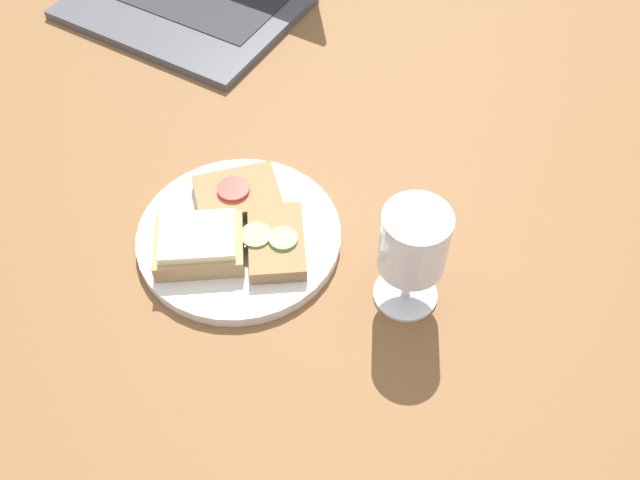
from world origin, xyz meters
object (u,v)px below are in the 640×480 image
(sandwich_with_tomato, at_px, (237,195))
(sandwich_with_cucumber, at_px, (276,242))
(wine_glass, at_px, (413,246))
(sandwich_with_cheese, at_px, (199,244))
(plate, at_px, (239,236))

(sandwich_with_tomato, bearing_deg, sandwich_with_cucumber, -24.90)
(sandwich_with_tomato, relative_size, wine_glass, 0.90)
(sandwich_with_cheese, bearing_deg, sandwich_with_tomato, 95.28)
(sandwich_with_cheese, height_order, sandwich_with_cucumber, sandwich_with_cheese)
(wine_glass, bearing_deg, sandwich_with_cucumber, -170.77)
(sandwich_with_tomato, bearing_deg, wine_glass, -2.88)
(sandwich_with_tomato, distance_m, wine_glass, 0.24)
(sandwich_with_cucumber, xyz_separation_m, wine_glass, (0.15, 0.02, 0.07))
(sandwich_with_cheese, distance_m, sandwich_with_cucumber, 0.09)
(sandwich_with_cheese, xyz_separation_m, sandwich_with_tomato, (-0.01, 0.09, -0.01))
(sandwich_with_cheese, height_order, sandwich_with_tomato, sandwich_with_cheese)
(plate, distance_m, sandwich_with_cheese, 0.06)
(wine_glass, bearing_deg, plate, -171.83)
(plate, xyz_separation_m, sandwich_with_tomato, (-0.03, 0.04, 0.02))
(wine_glass, bearing_deg, sandwich_with_cheese, -161.56)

